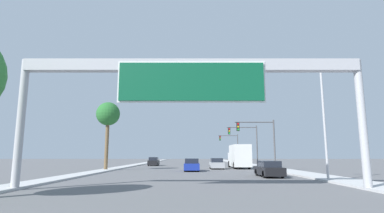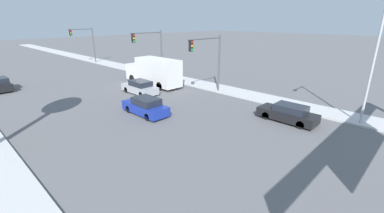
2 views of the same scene
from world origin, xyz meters
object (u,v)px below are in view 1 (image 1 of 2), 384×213
truck_box_primary (239,156)px  car_far_center (269,169)px  traffic_light_far_intersection (232,144)px  traffic_light_near_intersection (262,136)px  palm_tree_background (108,115)px  car_mid_right (217,164)px  traffic_light_mid_block (248,139)px  street_lamp_right (320,109)px  car_near_center (154,162)px  car_far_left (192,165)px  sign_gantry (192,81)px

truck_box_primary → car_far_center: bearing=-90.0°
truck_box_primary → traffic_light_far_intersection: (1.91, 22.40, 2.66)m
traffic_light_near_intersection → palm_tree_background: size_ratio=0.72×
car_mid_right → traffic_light_near_intersection: traffic_light_near_intersection is taller
car_far_center → traffic_light_mid_block: traffic_light_mid_block is taller
traffic_light_near_intersection → street_lamp_right: 14.24m
traffic_light_mid_block → palm_tree_background: size_ratio=0.75×
car_near_center → truck_box_primary: size_ratio=0.49×
car_near_center → traffic_light_mid_block: size_ratio=0.65×
palm_tree_background → car_far_left: bearing=-8.6°
car_mid_right → traffic_light_near_intersection: bearing=-47.7°
car_mid_right → car_far_left: (-3.50, -5.87, 0.01)m
sign_gantry → traffic_light_mid_block: (8.76, 30.09, -1.83)m
car_mid_right → street_lamp_right: bearing=-71.7°
traffic_light_near_intersection → palm_tree_background: palm_tree_background is taller
sign_gantry → traffic_light_mid_block: size_ratio=3.11×
car_mid_right → car_near_center: 16.45m
car_far_left → car_mid_right: bearing=59.2°
car_far_left → street_lamp_right: size_ratio=0.48×
street_lamp_right → car_far_left: bearing=125.8°
truck_box_primary → traffic_light_far_intersection: traffic_light_far_intersection is taller
sign_gantry → car_near_center: sign_gantry is taller
sign_gantry → palm_tree_background: bearing=116.9°
traffic_light_near_intersection → car_far_center: bearing=-99.8°
traffic_light_far_intersection → car_near_center: bearing=-143.8°
street_lamp_right → traffic_light_near_intersection: bearing=95.6°
truck_box_primary → palm_tree_background: bearing=-161.2°
street_lamp_right → car_near_center: bearing=117.7°
car_far_left → truck_box_primary: size_ratio=0.53×
car_mid_right → palm_tree_background: (-14.47, -4.20, 6.37)m
sign_gantry → traffic_light_far_intersection: sign_gantry is taller
car_near_center → traffic_light_near_intersection: bearing=-49.5°
street_lamp_right → traffic_light_mid_block: bearing=93.1°
car_mid_right → palm_tree_background: 16.36m
car_near_center → truck_box_primary: 17.68m
car_far_left → traffic_light_near_intersection: size_ratio=0.72×
traffic_light_near_intersection → traffic_light_far_intersection: (0.23, 30.00, 0.09)m
traffic_light_near_intersection → sign_gantry: bearing=-113.4°
car_near_center → traffic_light_mid_block: (15.76, -8.36, 3.71)m
palm_tree_background → street_lamp_right: size_ratio=0.93×
car_mid_right → street_lamp_right: (6.56, -19.81, 4.81)m
traffic_light_near_intersection → street_lamp_right: bearing=-84.4°
sign_gantry → traffic_light_near_intersection: bearing=66.6°
sign_gantry → traffic_light_far_intersection: size_ratio=3.12×
car_far_center → traffic_light_near_intersection: bearing=80.2°
traffic_light_near_intersection → car_near_center: bearing=130.5°
sign_gantry → truck_box_primary: (7.00, 27.69, -4.55)m
car_mid_right → palm_tree_background: palm_tree_background is taller
traffic_light_far_intersection → car_far_left: bearing=-106.5°
car_far_center → traffic_light_near_intersection: traffic_light_near_intersection is taller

